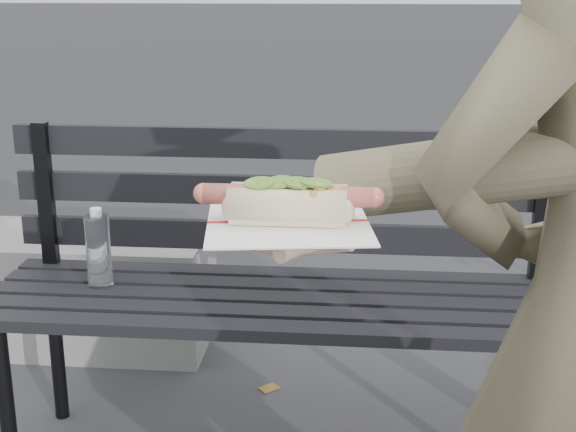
% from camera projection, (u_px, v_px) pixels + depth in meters
% --- Properties ---
extents(park_bench, '(1.50, 0.44, 0.88)m').
position_uv_depth(park_bench, '(278.00, 270.00, 2.08)').
color(park_bench, black).
rests_on(park_bench, ground).
extents(concrete_block, '(1.20, 0.40, 0.40)m').
position_uv_depth(concrete_block, '(39.00, 287.00, 2.84)').
color(concrete_block, slate).
rests_on(concrete_block, ground).
extents(held_hotdog, '(0.64, 0.32, 0.20)m').
position_uv_depth(held_hotdog, '(458.00, 178.00, 0.98)').
color(held_hotdog, '#4C4B33').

